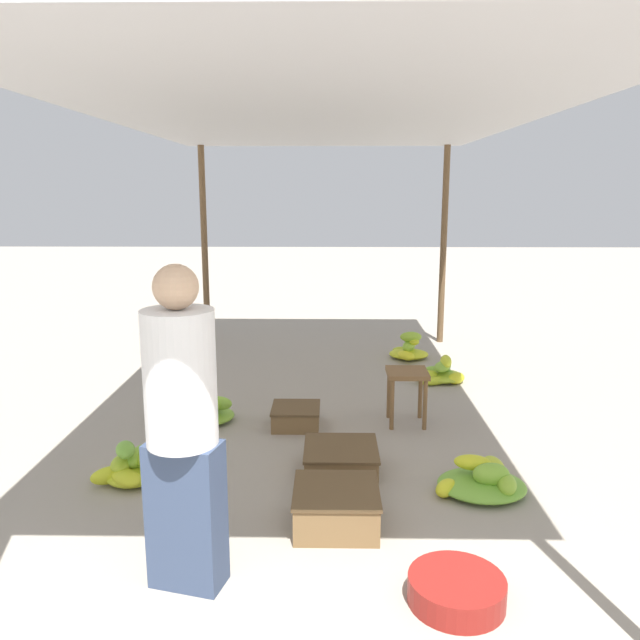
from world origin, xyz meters
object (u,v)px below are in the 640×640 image
object	(u,v)px
banana_pile_left_1	(203,410)
banana_pile_right_0	(483,480)
banana_pile_right_1	(441,374)
banana_pile_right_2	(408,350)
crate_mid	(296,416)
vendor_foreground	(182,426)
stool	(407,382)
basin_black	(456,590)
banana_pile_left_0	(132,467)
crate_far	(336,507)
crate_near	(341,459)

from	to	relation	value
banana_pile_left_1	banana_pile_right_0	xyz separation A→B (m)	(2.09, -1.23, -0.02)
banana_pile_right_0	banana_pile_right_1	distance (m)	2.42
banana_pile_right_2	banana_pile_right_1	bearing A→B (deg)	-75.90
banana_pile_right_1	crate_mid	world-z (taller)	banana_pile_right_1
vendor_foreground	stool	size ratio (longest dim) A/B	3.47
basin_black	banana_pile_right_0	size ratio (longest dim) A/B	0.73
banana_pile_left_1	crate_mid	bearing A→B (deg)	-6.97
banana_pile_left_0	banana_pile_left_1	xyz separation A→B (m)	(0.26, 1.13, -0.00)
banana_pile_left_1	banana_pile_left_0	bearing A→B (deg)	-103.07
stool	basin_black	bearing A→B (deg)	-90.93
basin_black	crate_far	xyz separation A→B (m)	(-0.57, 0.69, 0.05)
banana_pile_left_1	crate_near	distance (m)	1.50
banana_pile_right_0	banana_pile_right_1	bearing A→B (deg)	86.71
vendor_foreground	banana_pile_left_1	bearing A→B (deg)	99.51
banana_pile_left_0	banana_pile_right_2	distance (m)	3.93
stool	banana_pile_left_0	xyz separation A→B (m)	(-1.99, -1.11, -0.27)
banana_pile_left_0	basin_black	bearing A→B (deg)	-32.60
banana_pile_left_0	crate_far	size ratio (longest dim) A/B	0.98
vendor_foreground	banana_pile_left_1	distance (m)	2.39
stool	vendor_foreground	bearing A→B (deg)	-121.39
basin_black	crate_near	bearing A→B (deg)	110.44
banana_pile_right_2	crate_far	xyz separation A→B (m)	(-0.89, -3.77, 0.01)
basin_black	crate_near	xyz separation A→B (m)	(-0.53, 1.42, 0.03)
banana_pile_right_1	banana_pile_right_2	bearing A→B (deg)	104.10
vendor_foreground	basin_black	bearing A→B (deg)	-5.93
banana_pile_left_0	banana_pile_right_0	distance (m)	2.36
banana_pile_right_2	crate_far	world-z (taller)	banana_pile_right_2
stool	crate_mid	bearing A→B (deg)	-175.10
banana_pile_right_1	basin_black	bearing A→B (deg)	-98.63
stool	banana_pile_left_1	world-z (taller)	stool
stool	banana_pile_left_0	world-z (taller)	stool
crate_near	stool	bearing A→B (deg)	58.64
banana_pile_left_1	banana_pile_right_1	bearing A→B (deg)	28.02
vendor_foreground	banana_pile_right_0	world-z (taller)	vendor_foreground
banana_pile_left_1	crate_mid	xyz separation A→B (m)	(0.80, -0.10, -0.01)
banana_pile_right_1	banana_pile_left_1	bearing A→B (deg)	-151.98
stool	banana_pile_left_0	distance (m)	2.30
basin_black	banana_pile_right_1	world-z (taller)	banana_pile_right_1
stool	crate_mid	xyz separation A→B (m)	(-0.93, -0.08, -0.28)
vendor_foreground	crate_mid	xyz separation A→B (m)	(0.42, 2.14, -0.75)
vendor_foreground	banana_pile_left_0	world-z (taller)	vendor_foreground
banana_pile_right_1	crate_near	distance (m)	2.39
stool	basin_black	xyz separation A→B (m)	(-0.04, -2.36, -0.30)
crate_near	banana_pile_left_1	bearing A→B (deg)	140.68
basin_black	crate_mid	distance (m)	2.45
crate_far	crate_near	bearing A→B (deg)	86.86
vendor_foreground	stool	world-z (taller)	vendor_foreground
banana_pile_left_1	crate_near	world-z (taller)	banana_pile_left_1
basin_black	crate_far	distance (m)	0.90
banana_pile_right_0	crate_mid	bearing A→B (deg)	138.77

